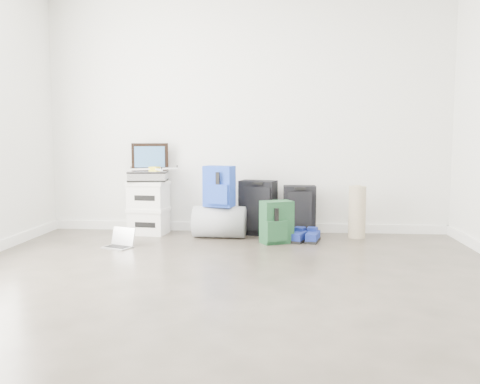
# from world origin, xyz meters

# --- Properties ---
(ground) EXTENTS (5.00, 5.00, 0.00)m
(ground) POSITION_xyz_m (0.00, 0.00, 0.00)
(ground) COLOR #353026
(ground) RESTS_ON ground
(room_envelope) EXTENTS (4.52, 5.02, 2.71)m
(room_envelope) POSITION_xyz_m (0.00, 0.02, 1.72)
(room_envelope) COLOR white
(room_envelope) RESTS_ON ground
(boxes_stack) EXTENTS (0.44, 0.38, 0.58)m
(boxes_stack) POSITION_xyz_m (-1.07, 2.25, 0.29)
(boxes_stack) COLOR white
(boxes_stack) RESTS_ON ground
(briefcase) EXTENTS (0.44, 0.34, 0.12)m
(briefcase) POSITION_xyz_m (-1.07, 2.25, 0.64)
(briefcase) COLOR #B2B2B7
(briefcase) RESTS_ON boxes_stack
(painting) EXTENTS (0.40, 0.10, 0.30)m
(painting) POSITION_xyz_m (-1.07, 2.35, 0.85)
(painting) COLOR black
(painting) RESTS_ON briefcase
(drone) EXTENTS (0.47, 0.47, 0.05)m
(drone) POSITION_xyz_m (-0.99, 2.23, 0.73)
(drone) COLOR gold
(drone) RESTS_ON briefcase
(duffel_bag) EXTENTS (0.57, 0.37, 0.34)m
(duffel_bag) POSITION_xyz_m (-0.26, 2.10, 0.17)
(duffel_bag) COLOR gray
(duffel_bag) RESTS_ON ground
(blue_backpack) EXTENTS (0.35, 0.29, 0.43)m
(blue_backpack) POSITION_xyz_m (-0.26, 2.07, 0.55)
(blue_backpack) COLOR #1B4EB4
(blue_backpack) RESTS_ON duffel_bag
(large_suitcase) EXTENTS (0.43, 0.34, 0.60)m
(large_suitcase) POSITION_xyz_m (0.14, 2.31, 0.30)
(large_suitcase) COLOR black
(large_suitcase) RESTS_ON ground
(green_backpack) EXTENTS (0.36, 0.33, 0.43)m
(green_backpack) POSITION_xyz_m (0.35, 1.86, 0.21)
(green_backpack) COLOR #133623
(green_backpack) RESTS_ON ground
(carry_on) EXTENTS (0.35, 0.23, 0.55)m
(carry_on) POSITION_xyz_m (0.60, 2.29, 0.27)
(carry_on) COLOR black
(carry_on) RESTS_ON ground
(shoes) EXTENTS (0.34, 0.32, 0.10)m
(shoes) POSITION_xyz_m (0.66, 1.96, 0.05)
(shoes) COLOR black
(shoes) RESTS_ON ground
(rolled_rug) EXTENTS (0.18, 0.18, 0.55)m
(rolled_rug) POSITION_xyz_m (1.20, 2.22, 0.28)
(rolled_rug) COLOR tan
(rolled_rug) RESTS_ON ground
(laptop) EXTENTS (0.32, 0.28, 0.19)m
(laptop) POSITION_xyz_m (-1.17, 1.53, 0.05)
(laptop) COLOR silver
(laptop) RESTS_ON ground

